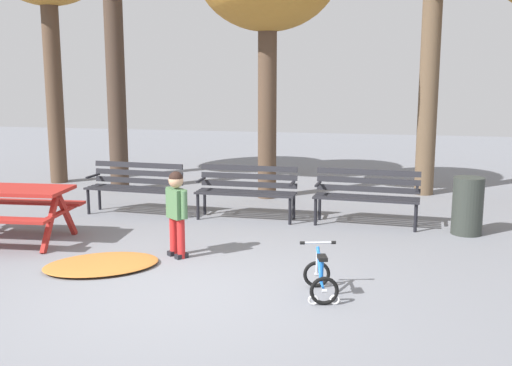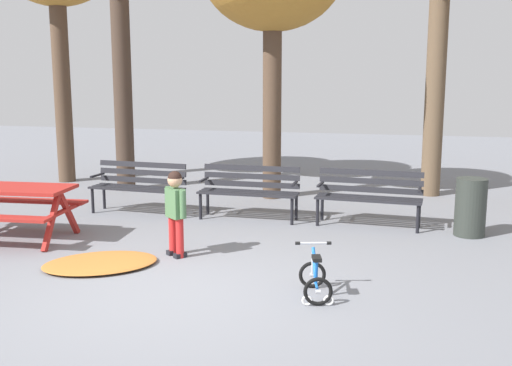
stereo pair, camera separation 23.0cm
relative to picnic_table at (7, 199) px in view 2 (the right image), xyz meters
The scene contains 9 objects.
ground 3.33m from the picnic_table, 24.95° to the right, with size 36.00×36.00×0.00m, color slate.
picnic_table is the anchor object (origin of this frame).
park_bench_far_left 2.27m from the picnic_table, 61.25° to the left, with size 1.63×0.56×0.85m.
park_bench_left 3.62m from the picnic_table, 34.39° to the left, with size 1.60×0.47×0.85m.
park_bench_right 5.30m from the picnic_table, 22.53° to the left, with size 1.63×0.56×0.85m.
child_standing 2.59m from the picnic_table, ahead, with size 0.35×0.29×1.11m.
kids_bicycle 4.70m from the picnic_table, 14.90° to the right, with size 0.48×0.62×0.54m.
leaf_pile 2.06m from the picnic_table, 23.24° to the right, with size 1.38×0.97×0.07m, color #B26B2D.
trash_bin 6.60m from the picnic_table, 15.59° to the left, with size 0.44×0.44×0.84m, color #2D332D.
Camera 2 is at (2.41, -5.92, 2.32)m, focal length 42.75 mm.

